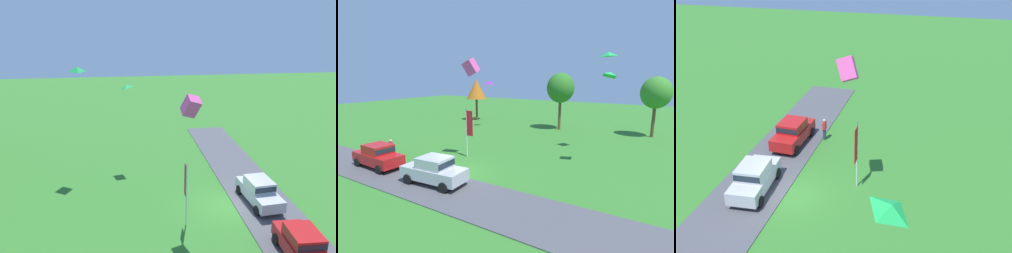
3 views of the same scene
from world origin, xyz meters
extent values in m
plane|color=#337528|center=(0.00, 0.00, 0.00)|extent=(120.00, 120.00, 0.00)
cube|color=#4C4C51|center=(0.00, -2.73, 0.03)|extent=(36.00, 4.40, 0.06)
cube|color=red|center=(-6.07, -2.38, 0.80)|extent=(4.47, 1.98, 0.80)
cube|color=red|center=(-5.97, -2.38, 1.55)|extent=(2.07, 1.72, 0.70)
cube|color=#19232D|center=(-5.97, -2.38, 1.55)|extent=(2.11, 1.69, 0.38)
cylinder|color=black|center=(-7.60, -3.17, 0.40)|extent=(0.69, 0.27, 0.68)
cylinder|color=black|center=(-7.52, -1.46, 0.40)|extent=(0.69, 0.27, 0.68)
cylinder|color=black|center=(-4.61, -3.30, 0.40)|extent=(0.69, 0.27, 0.68)
cylinder|color=black|center=(-4.54, -1.59, 0.40)|extent=(0.69, 0.27, 0.68)
cube|color=#B7B7BC|center=(0.12, -2.41, 0.80)|extent=(4.52, 2.13, 0.80)
cube|color=#B7B7BC|center=(0.22, -2.40, 1.55)|extent=(2.12, 1.79, 0.70)
cube|color=#19232D|center=(0.22, -2.40, 1.55)|extent=(2.15, 1.76, 0.38)
cylinder|color=black|center=(-1.31, -3.37, 0.40)|extent=(0.70, 0.29, 0.68)
cylinder|color=black|center=(-1.44, -1.66, 0.40)|extent=(0.70, 0.29, 0.68)
cylinder|color=black|center=(1.67, -3.15, 0.40)|extent=(0.70, 0.29, 0.68)
cylinder|color=black|center=(1.54, -1.44, 0.40)|extent=(0.70, 0.29, 0.68)
cylinder|color=#2D334C|center=(-7.29, -0.35, 0.44)|extent=(0.24, 0.24, 0.88)
cube|color=red|center=(-7.29, -0.35, 1.18)|extent=(0.36, 0.22, 0.60)
sphere|color=beige|center=(-7.29, -0.35, 1.60)|extent=(0.22, 0.22, 0.22)
cylinder|color=silver|center=(-1.89, 3.40, 2.21)|extent=(0.08, 0.08, 4.42)
cube|color=red|center=(-1.54, 3.40, 3.09)|extent=(0.64, 0.04, 2.21)
cube|color=#EA4C9E|center=(-0.94, 3.04, 7.83)|extent=(1.31, 1.22, 1.56)
pyramid|color=green|center=(9.08, 6.84, 7.24)|extent=(1.24, 1.32, 0.59)
camera|label=1|loc=(-20.05, 7.04, 12.79)|focal=35.00mm
camera|label=2|loc=(12.75, -13.95, 7.08)|focal=28.00mm
camera|label=3|loc=(17.84, 7.80, 14.07)|focal=42.00mm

